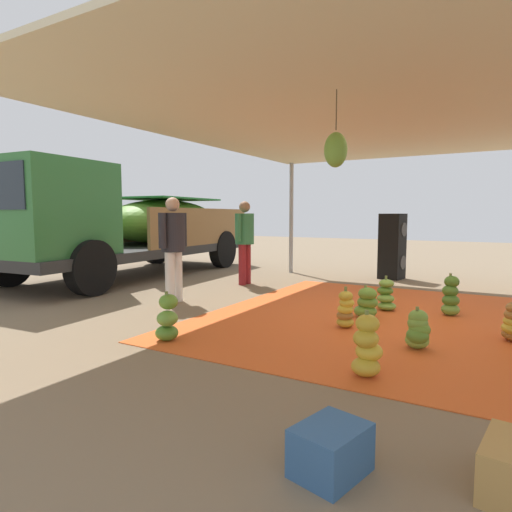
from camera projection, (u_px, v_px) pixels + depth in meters
name	position (u px, v px, depth m)	size (l,w,h in m)	color
ground_plane	(212.00, 299.00, 7.40)	(40.00, 40.00, 0.00)	#7F6B51
tarp_orange	(390.00, 319.00, 5.91)	(5.25, 4.79, 0.01)	#E05B23
tent_canopy	(402.00, 118.00, 5.61)	(8.00, 7.00, 2.77)	#9EA0A5
banana_bunch_0	(346.00, 310.00, 5.45)	(0.27, 0.28, 0.52)	gold
banana_bunch_1	(367.00, 347.00, 3.80)	(0.38, 0.34, 0.59)	gold
banana_bunch_2	(386.00, 296.00, 6.47)	(0.37, 0.36, 0.52)	#75A83D
banana_bunch_3	(418.00, 330.00, 4.58)	(0.34, 0.33, 0.45)	#75A83D
banana_bunch_4	(367.00, 303.00, 5.98)	(0.37, 0.37, 0.46)	#60932D
banana_bunch_7	(451.00, 297.00, 6.11)	(0.32, 0.30, 0.60)	#6B9E38
banana_bunch_10	(167.00, 320.00, 4.86)	(0.38, 0.39, 0.57)	#518428
cargo_truck_main	(124.00, 224.00, 9.92)	(7.00, 2.99, 2.40)	#2D2D2D
worker_0	(245.00, 236.00, 8.86)	(0.63, 0.38, 1.71)	maroon
worker_1	(173.00, 242.00, 7.00)	(0.63, 0.38, 1.72)	silver
speaker_stack	(392.00, 246.00, 9.67)	(0.56, 0.56, 1.47)	black
crate_1	(331.00, 450.00, 2.38)	(0.41, 0.32, 0.27)	#335B8E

